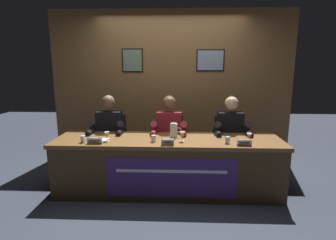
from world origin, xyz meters
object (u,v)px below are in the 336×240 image
at_px(water_cup_right, 228,140).
at_px(juice_glass_left, 107,135).
at_px(panelist_left, 108,131).
at_px(nameplate_left, 95,140).
at_px(chair_right, 228,147).
at_px(juice_glass_right, 249,136).
at_px(chair_left, 112,145).
at_px(nameplate_center, 168,142).
at_px(juice_glass_center, 182,135).
at_px(nameplate_right, 244,142).
at_px(water_pitcher_central, 174,130).
at_px(panelist_right, 231,132).
at_px(conference_table, 168,158).
at_px(water_cup_left, 83,139).
at_px(document_stack_left, 100,140).
at_px(panelist_center, 169,132).
at_px(chair_center, 170,146).
at_px(water_cup_center, 154,139).

bearing_deg(water_cup_right, juice_glass_left, 178.65).
xyz_separation_m(panelist_left, juice_glass_left, (0.12, -0.53, 0.09)).
bearing_deg(juice_glass_left, nameplate_left, -138.31).
distance_m(chair_right, water_cup_right, 0.84).
xyz_separation_m(juice_glass_left, water_cup_right, (1.52, -0.04, -0.05)).
relative_size(juice_glass_right, water_cup_right, 1.46).
height_order(chair_left, nameplate_center, chair_left).
bearing_deg(chair_left, nameplate_left, -90.18).
bearing_deg(juice_glass_center, chair_right, 44.48).
relative_size(panelist_left, nameplate_right, 7.11).
distance_m(juice_glass_left, juice_glass_right, 1.78).
height_order(juice_glass_left, water_pitcher_central, water_pitcher_central).
height_order(chair_right, nameplate_right, chair_right).
bearing_deg(panelist_right, chair_left, 173.60).
distance_m(conference_table, water_pitcher_central, 0.38).
distance_m(water_cup_left, panelist_right, 2.04).
bearing_deg(water_pitcher_central, nameplate_right, -22.48).
bearing_deg(conference_table, water_cup_right, -6.73).
xyz_separation_m(water_cup_left, panelist_right, (1.95, 0.59, -0.04)).
xyz_separation_m(nameplate_center, panelist_right, (0.88, 0.66, -0.04)).
distance_m(juice_glass_center, panelist_right, 0.87).
xyz_separation_m(conference_table, panelist_right, (0.89, 0.47, 0.23)).
relative_size(water_cup_left, nameplate_center, 0.54).
height_order(water_cup_right, document_stack_left, water_cup_right).
bearing_deg(juice_glass_right, conference_table, 176.81).
height_order(conference_table, juice_glass_right, juice_glass_right).
height_order(nameplate_left, document_stack_left, nameplate_left).
xyz_separation_m(nameplate_left, juice_glass_center, (1.08, 0.15, 0.05)).
height_order(juice_glass_left, chair_right, chair_right).
height_order(panelist_center, water_pitcher_central, panelist_center).
distance_m(chair_center, water_cup_center, 0.81).
relative_size(conference_table, juice_glass_right, 24.02).
bearing_deg(chair_center, water_pitcher_central, -81.24).
bearing_deg(chair_right, chair_center, 180.00).
bearing_deg(chair_right, chair_left, 180.00).
relative_size(water_cup_left, water_pitcher_central, 0.40).
bearing_deg(water_cup_center, nameplate_center, -36.64).
bearing_deg(water_cup_center, panelist_right, 26.20).
bearing_deg(conference_table, panelist_center, 90.16).
height_order(nameplate_left, water_pitcher_central, water_pitcher_central).
xyz_separation_m(juice_glass_right, water_pitcher_central, (-0.94, 0.24, 0.01)).
height_order(chair_right, panelist_right, panelist_right).
height_order(water_cup_left, chair_right, chair_right).
distance_m(water_cup_center, juice_glass_right, 1.19).
bearing_deg(conference_table, panelist_left, 152.04).
bearing_deg(panelist_right, chair_right, 90.00).
height_order(panelist_left, water_cup_left, panelist_left).
distance_m(panelist_center, water_cup_center, 0.56).
distance_m(water_cup_left, panelist_center, 1.21).
bearing_deg(water_cup_right, water_cup_center, 177.70).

